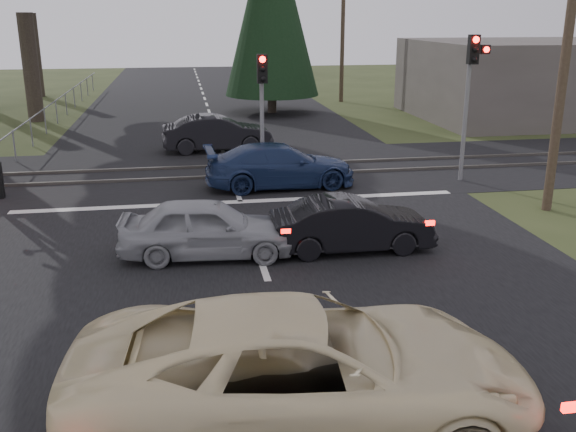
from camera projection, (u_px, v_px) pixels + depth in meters
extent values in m
plane|color=#2E3819|center=(285.00, 331.00, 11.21)|extent=(120.00, 120.00, 0.00)
cube|color=black|center=(235.00, 186.00, 20.62)|extent=(14.00, 100.00, 0.01)
cube|color=black|center=(230.00, 172.00, 22.50)|extent=(120.00, 8.00, 0.01)
cube|color=silver|center=(240.00, 202.00, 18.92)|extent=(13.00, 0.35, 0.00)
cube|color=#59544C|center=(232.00, 176.00, 21.73)|extent=(120.00, 0.12, 0.10)
cube|color=#59544C|center=(228.00, 166.00, 23.24)|extent=(120.00, 0.12, 0.10)
cylinder|color=slate|center=(465.00, 124.00, 20.86)|extent=(0.14, 0.14, 3.80)
cube|color=black|center=(473.00, 49.00, 19.98)|extent=(0.32, 0.24, 0.90)
sphere|color=#FF0C07|center=(476.00, 40.00, 19.77)|extent=(0.20, 0.20, 0.20)
sphere|color=black|center=(475.00, 50.00, 19.86)|extent=(0.18, 0.18, 0.18)
sphere|color=black|center=(474.00, 60.00, 19.95)|extent=(0.18, 0.18, 0.18)
cube|color=black|center=(485.00, 49.00, 20.04)|extent=(0.28, 0.22, 0.28)
sphere|color=#FF0C07|center=(487.00, 50.00, 19.93)|extent=(0.18, 0.18, 0.18)
cylinder|color=slate|center=(262.00, 132.00, 21.05)|extent=(0.14, 0.14, 3.20)
cube|color=black|center=(262.00, 69.00, 20.27)|extent=(0.32, 0.24, 0.90)
sphere|color=#FF0C07|center=(262.00, 59.00, 20.05)|extent=(0.20, 0.20, 0.20)
sphere|color=black|center=(263.00, 69.00, 20.14)|extent=(0.18, 0.18, 0.18)
sphere|color=black|center=(263.00, 79.00, 20.23)|extent=(0.18, 0.18, 0.18)
cylinder|color=#4C3D2D|center=(567.00, 46.00, 16.85)|extent=(0.26, 0.26, 9.00)
cylinder|color=#4C3D2D|center=(343.00, 28.00, 39.43)|extent=(0.26, 0.26, 9.00)
cylinder|color=#4C3D2D|center=(280.00, 23.00, 62.95)|extent=(0.26, 0.26, 9.00)
cylinder|color=#473D33|center=(31.00, 68.00, 32.50)|extent=(0.80, 0.80, 5.40)
cylinder|color=#473D33|center=(34.00, 55.00, 42.54)|extent=(0.80, 0.80, 5.40)
cylinder|color=#473D33|center=(272.00, 95.00, 35.92)|extent=(0.50, 0.50, 2.00)
cone|color=black|center=(271.00, 1.00, 34.42)|extent=(5.20, 5.20, 10.00)
cube|color=#59514C|center=(552.00, 79.00, 34.15)|extent=(14.00, 10.00, 4.00)
imported|color=beige|center=(303.00, 369.00, 8.39)|extent=(6.32, 3.31, 1.70)
imported|color=black|center=(352.00, 225.00, 14.90)|extent=(3.77, 1.32, 1.24)
imported|color=#919398|center=(207.00, 228.00, 14.50)|extent=(4.07, 1.91, 1.35)
imported|color=navy|center=(280.00, 166.00, 20.41)|extent=(4.84, 2.14, 1.38)
imported|color=black|center=(217.00, 133.00, 25.83)|extent=(4.44, 1.77, 1.44)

